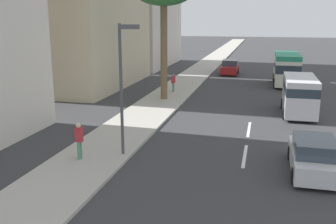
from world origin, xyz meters
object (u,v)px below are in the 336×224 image
car_third (230,68)px  car_fourth (313,156)px  minibus_lead (287,68)px  pedestrian_by_tree (173,82)px  van_second (300,93)px  street_lamp (123,75)px  pedestrian_mid_block (79,139)px

car_third → car_fourth: size_ratio=0.93×
minibus_lead → pedestrian_by_tree: size_ratio=4.26×
car_third → minibus_lead: bearing=44.8°
van_second → street_lamp: street_lamp is taller
car_fourth → pedestrian_mid_block: 10.27m
minibus_lead → street_lamp: size_ratio=1.09×
minibus_lead → pedestrian_mid_block: minibus_lead is taller
van_second → car_third: van_second is taller
pedestrian_by_tree → car_third: bearing=42.3°
street_lamp → van_second: bearing=-38.8°
car_fourth → pedestrian_mid_block: bearing=96.9°
car_fourth → street_lamp: bearing=91.0°
pedestrian_by_tree → street_lamp: bearing=-116.5°
pedestrian_mid_block → street_lamp: size_ratio=0.28×
pedestrian_mid_block → minibus_lead: bearing=-105.5°
minibus_lead → van_second: 12.07m
pedestrian_mid_block → pedestrian_by_tree: (16.99, -0.40, -0.10)m
pedestrian_mid_block → car_fourth: bearing=-165.6°
street_lamp → pedestrian_mid_block: bearing=121.4°
car_third → pedestrian_mid_block: 30.14m
minibus_lead → car_third: (6.00, 5.96, -0.89)m
minibus_lead → car_fourth: 22.63m
minibus_lead → car_third: 8.50m
car_third → street_lamp: bearing=-4.7°
minibus_lead → van_second: size_ratio=1.26×
van_second → car_third: 19.13m
pedestrian_mid_block → pedestrian_by_tree: 17.00m
pedestrian_mid_block → car_third: bearing=-90.5°
van_second → car_fourth: bearing=179.0°
minibus_lead → pedestrian_mid_block: bearing=157.1°
van_second → pedestrian_mid_block: bearing=138.6°
minibus_lead → street_lamp: 24.33m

